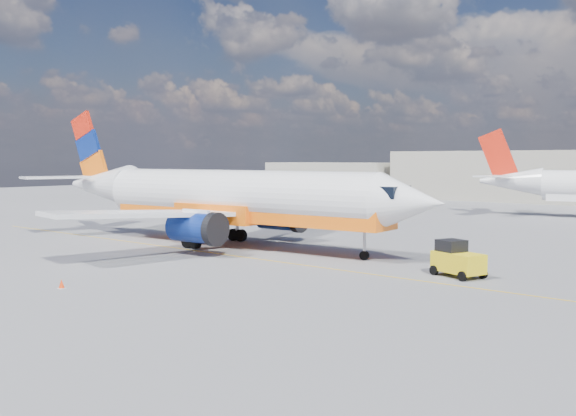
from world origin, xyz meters
The scene contains 6 objects.
ground centered at (0.00, 0.00, 0.00)m, with size 240.00×240.00×0.00m, color slate.
taxi_line centered at (0.00, 3.00, 0.01)m, with size 70.00×0.15×0.01m, color gold.
terminal_annex centered at (-45.00, 72.00, 3.00)m, with size 26.00×10.00×6.00m, color #B3AD9A.
main_jet centered at (-8.18, 6.36, 3.74)m, with size 37.06×29.25×11.23m.
gse_tug centered at (11.39, 5.50, 0.98)m, with size 3.27×2.64×2.07m.
traffic_cone centered at (-2.94, -10.80, 0.24)m, with size 0.35×0.35×0.49m.
Camera 1 is at (27.09, -28.60, 6.72)m, focal length 40.00 mm.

